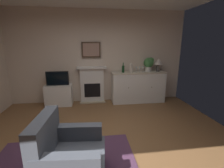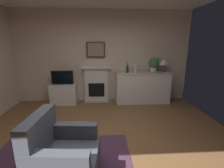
# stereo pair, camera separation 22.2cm
# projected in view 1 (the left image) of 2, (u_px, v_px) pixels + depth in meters

# --- Properties ---
(ground_plane) EXTENTS (5.30, 5.20, 0.10)m
(ground_plane) POSITION_uv_depth(u_px,v_px,m) (106.00, 153.00, 2.72)
(ground_plane) COLOR brown
(ground_plane) RESTS_ON ground
(wall_rear) EXTENTS (5.30, 0.06, 2.74)m
(wall_rear) POSITION_uv_depth(u_px,v_px,m) (98.00, 57.00, 4.84)
(wall_rear) COLOR beige
(wall_rear) RESTS_ON ground_plane
(fireplace_unit) EXTENTS (0.87, 0.30, 1.10)m
(fireplace_unit) POSITION_uv_depth(u_px,v_px,m) (92.00, 85.00, 4.89)
(fireplace_unit) COLOR white
(fireplace_unit) RESTS_ON ground_plane
(framed_picture) EXTENTS (0.55, 0.04, 0.45)m
(framed_picture) POSITION_uv_depth(u_px,v_px,m) (91.00, 50.00, 4.68)
(framed_picture) COLOR #473323
(sideboard_cabinet) EXTENTS (1.63, 0.49, 0.94)m
(sideboard_cabinet) POSITION_uv_depth(u_px,v_px,m) (138.00, 87.00, 4.92)
(sideboard_cabinet) COLOR white
(sideboard_cabinet) RESTS_ON ground_plane
(table_lamp) EXTENTS (0.26, 0.26, 0.40)m
(table_lamp) POSITION_uv_depth(u_px,v_px,m) (158.00, 62.00, 4.81)
(table_lamp) COLOR #4C4742
(table_lamp) RESTS_ON sideboard_cabinet
(wine_bottle) EXTENTS (0.08, 0.08, 0.29)m
(wine_bottle) POSITION_uv_depth(u_px,v_px,m) (123.00, 69.00, 4.70)
(wine_bottle) COLOR #193F1E
(wine_bottle) RESTS_ON sideboard_cabinet
(wine_glass_left) EXTENTS (0.07, 0.07, 0.16)m
(wine_glass_left) POSITION_uv_depth(u_px,v_px,m) (136.00, 68.00, 4.73)
(wine_glass_left) COLOR silver
(wine_glass_left) RESTS_ON sideboard_cabinet
(wine_glass_center) EXTENTS (0.07, 0.07, 0.16)m
(wine_glass_center) POSITION_uv_depth(u_px,v_px,m) (140.00, 68.00, 4.77)
(wine_glass_center) COLOR silver
(wine_glass_center) RESTS_ON sideboard_cabinet
(wine_glass_right) EXTENTS (0.07, 0.07, 0.16)m
(wine_glass_right) POSITION_uv_depth(u_px,v_px,m) (143.00, 68.00, 4.82)
(wine_glass_right) COLOR silver
(wine_glass_right) RESTS_ON sideboard_cabinet
(vase_decorative) EXTENTS (0.11, 0.11, 0.28)m
(vase_decorative) POSITION_uv_depth(u_px,v_px,m) (131.00, 68.00, 4.69)
(vase_decorative) COLOR beige
(vase_decorative) RESTS_ON sideboard_cabinet
(tv_cabinet) EXTENTS (0.75, 0.42, 0.61)m
(tv_cabinet) POSITION_uv_depth(u_px,v_px,m) (59.00, 95.00, 4.67)
(tv_cabinet) COLOR white
(tv_cabinet) RESTS_ON ground_plane
(tv_set) EXTENTS (0.62, 0.07, 0.40)m
(tv_set) POSITION_uv_depth(u_px,v_px,m) (57.00, 78.00, 4.52)
(tv_set) COLOR black
(tv_set) RESTS_ON tv_cabinet
(potted_plant_small) EXTENTS (0.30, 0.30, 0.43)m
(potted_plant_small) POSITION_uv_depth(u_px,v_px,m) (149.00, 63.00, 4.83)
(potted_plant_small) COLOR beige
(potted_plant_small) RESTS_ON sideboard_cabinet
(armchair) EXTENTS (0.87, 0.84, 0.92)m
(armchair) POSITION_uv_depth(u_px,v_px,m) (68.00, 156.00, 2.01)
(armchair) COLOR #474C56
(armchair) RESTS_ON ground_plane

